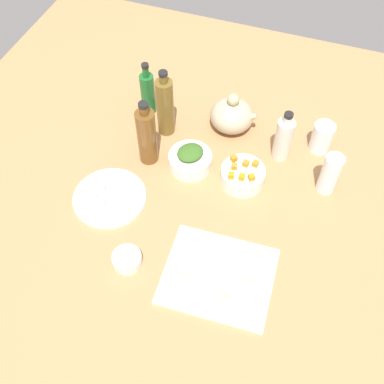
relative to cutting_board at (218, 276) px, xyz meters
The scene contains 32 objects.
tabletop 26.65cm from the cutting_board, 125.23° to the left, with size 190.00×190.00×3.00cm, color #AC794C.
cutting_board is the anchor object (origin of this frame).
plate_tofu 42.23cm from the cutting_board, 160.34° to the left, with size 22.68×22.68×1.20cm, color white.
bowl_greens 40.74cm from the cutting_board, 120.49° to the left, with size 14.00×14.00×5.12cm, color white.
bowl_carrots 34.73cm from the cutting_board, 94.83° to the left, with size 13.94×13.94×5.59cm, color white.
bowl_small_side 25.86cm from the cutting_board, behind, with size 8.30×8.30×3.54cm, color white.
teapot 58.29cm from the cutting_board, 103.06° to the left, with size 16.49×14.90×14.78cm.
bottle_0 49.34cm from the cutting_board, 135.78° to the left, with size 6.15×6.15×24.37cm.
bottle_1 50.21cm from the cutting_board, 83.05° to the left, with size 5.66×5.66×19.12cm.
bottle_2 59.33cm from the cutting_board, 125.44° to the left, with size 5.80×5.80×25.35cm.
bottle_3 70.26cm from the cutting_board, 128.33° to the left, with size 4.96×4.96×20.44cm.
drinking_glass_0 46.84cm from the cutting_board, 60.93° to the left, with size 5.72×5.72×14.54cm, color white.
drinking_glass_1 59.66cm from the cutting_board, 72.71° to the left, with size 6.97×6.97×10.51cm, color white.
carrot_cube_0 38.07cm from the cutting_board, 89.95° to the left, with size 1.80×1.80×1.80cm, color orange.
carrot_cube_1 35.33cm from the cutting_board, 99.73° to the left, with size 1.80×1.80×1.80cm, color orange.
carrot_cube_2 37.30cm from the cutting_board, 94.39° to the left, with size 1.80×1.80×1.80cm, color orange.
carrot_cube_3 32.45cm from the cutting_board, 89.43° to the left, with size 1.80×1.80×1.80cm, color orange.
carrot_cube_4 31.64cm from the cutting_board, 100.64° to the left, with size 1.80×1.80×1.80cm, color orange.
carrot_cube_5 38.49cm from the cutting_board, 100.44° to the left, with size 1.80×1.80×1.80cm, color orange.
carrot_cube_6 31.70cm from the cutting_board, 94.64° to the left, with size 1.80×1.80×1.80cm, color orange.
chopped_greens_mound 41.14cm from the cutting_board, 120.49° to the left, with size 8.70×7.58×2.95cm, color #376021.
tofu_cube_0 45.69cm from the cutting_board, 160.03° to the left, with size 2.20×2.20×2.20cm, color white.
tofu_cube_1 41.92cm from the cutting_board, 164.92° to the left, with size 2.20×2.20×2.20cm, color silver.
tofu_cube_2 41.74cm from the cutting_board, 155.61° to the left, with size 2.20×2.20×2.20cm, color white.
tofu_cube_3 38.34cm from the cutting_board, 162.50° to the left, with size 2.20×2.20×2.20cm, color silver.
tofu_cube_4 45.44cm from the cutting_board, 165.44° to the left, with size 2.20×2.20×2.20cm, color white.
dumpling_0 1.84cm from the cutting_board, 95.18° to the right, with size 4.65×4.42×2.27cm, color beige.
dumpling_1 11.02cm from the cutting_board, 152.77° to the right, with size 5.77×5.02×2.78cm, color beige.
dumpling_2 9.93cm from the cutting_board, 126.52° to the left, with size 5.29×4.87×2.05cm, color beige.
dumpling_3 12.71cm from the cutting_board, 42.51° to the left, with size 5.47×4.79×2.41cm, color beige.
dumpling_4 8.87cm from the cutting_board, ahead, with size 5.53×4.77×2.65cm, color beige.
dumpling_5 7.81cm from the cutting_board, 58.30° to the right, with size 4.67×4.05×2.50cm, color beige.
Camera 1 is at (27.35, -77.71, 120.02)cm, focal length 43.23 mm.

